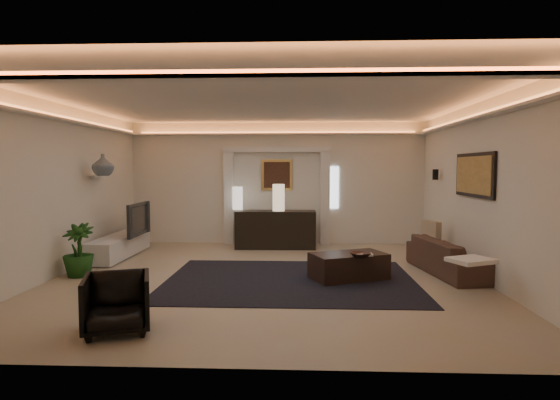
{
  "coord_description": "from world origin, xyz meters",
  "views": [
    {
      "loc": [
        0.55,
        -7.53,
        1.82
      ],
      "look_at": [
        0.2,
        0.6,
        1.25
      ],
      "focal_mm": 29.5,
      "sensor_mm": 36.0,
      "label": 1
    }
  ],
  "objects_px": {
    "coffee_table": "(349,267)",
    "armchair": "(117,303)",
    "console": "(276,231)",
    "sofa": "(451,257)"
  },
  "relations": [
    {
      "from": "coffee_table",
      "to": "armchair",
      "type": "height_order",
      "value": "armchair"
    },
    {
      "from": "console",
      "to": "coffee_table",
      "type": "xyz_separation_m",
      "value": [
        1.35,
        -2.87,
        -0.2
      ]
    },
    {
      "from": "sofa",
      "to": "armchair",
      "type": "height_order",
      "value": "armchair"
    },
    {
      "from": "sofa",
      "to": "coffee_table",
      "type": "height_order",
      "value": "sofa"
    },
    {
      "from": "coffee_table",
      "to": "console",
      "type": "bearing_deg",
      "value": 92.52
    },
    {
      "from": "console",
      "to": "sofa",
      "type": "relative_size",
      "value": 0.89
    },
    {
      "from": "console",
      "to": "sofa",
      "type": "xyz_separation_m",
      "value": [
        3.14,
        -2.39,
        -0.1
      ]
    },
    {
      "from": "armchair",
      "to": "console",
      "type": "bearing_deg",
      "value": 56.25
    },
    {
      "from": "console",
      "to": "armchair",
      "type": "relative_size",
      "value": 2.53
    },
    {
      "from": "console",
      "to": "coffee_table",
      "type": "relative_size",
      "value": 1.51
    }
  ]
}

